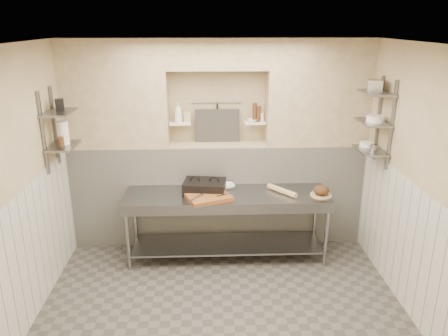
{
  "coord_description": "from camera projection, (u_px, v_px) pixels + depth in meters",
  "views": [
    {
      "loc": [
        -0.15,
        -3.97,
        2.99
      ],
      "look_at": [
        0.05,
        0.9,
        1.35
      ],
      "focal_mm": 35.0,
      "sensor_mm": 36.0,
      "label": 1
    }
  ],
  "objects": [
    {
      "name": "rolling_pin",
      "position": [
        282.0,
        191.0,
        5.58
      ],
      "size": [
        0.34,
        0.4,
        0.07
      ],
      "primitive_type": "cylinder",
      "rotation": [
        1.57,
        0.0,
        0.68
      ],
      "color": "tan",
      "rests_on": "prep_table"
    },
    {
      "name": "jug_left",
      "position": [
        63.0,
        133.0,
        5.12
      ],
      "size": [
        0.14,
        0.14,
        0.27
      ],
      "primitive_type": "cylinder",
      "color": "white",
      "rests_on": "wall_shelf_left_lower"
    },
    {
      "name": "condiment_c",
      "position": [
        262.0,
        117.0,
        5.87
      ],
      "size": [
        0.07,
        0.07,
        0.11
      ],
      "primitive_type": "cylinder",
      "color": "white",
      "rests_on": "alcove_shelf_right"
    },
    {
      "name": "hanging_steel",
      "position": [
        217.0,
        115.0,
        5.95
      ],
      "size": [
        0.02,
        0.02,
        0.3
      ],
      "primitive_type": "cylinder",
      "color": "black",
      "rests_on": "utensil_rail"
    },
    {
      "name": "floor",
      "position": [
        223.0,
        317.0,
        4.73
      ],
      "size": [
        4.0,
        3.9,
        0.1
      ],
      "primitive_type": "cube",
      "color": "#514D48",
      "rests_on": "ground"
    },
    {
      "name": "wainscot_left",
      "position": [
        27.0,
        260.0,
        4.42
      ],
      "size": [
        0.02,
        3.9,
        1.4
      ],
      "primitive_type": "cube",
      "color": "silver",
      "rests_on": "floor"
    },
    {
      "name": "wall_shelf_right_lower",
      "position": [
        370.0,
        150.0,
        5.31
      ],
      "size": [
        0.3,
        0.5,
        0.02
      ],
      "primitive_type": "cube",
      "color": "slate",
      "rests_on": "wall_right"
    },
    {
      "name": "knife_blade",
      "position": [
        225.0,
        195.0,
        5.42
      ],
      "size": [
        0.22,
        0.13,
        0.01
      ],
      "primitive_type": "cube",
      "rotation": [
        0.0,
        0.0,
        0.45
      ],
      "color": "gray",
      "rests_on": "cutting_board"
    },
    {
      "name": "box_left_upper",
      "position": [
        60.0,
        105.0,
        5.02
      ],
      "size": [
        0.12,
        0.12,
        0.13
      ],
      "primitive_type": "cube",
      "rotation": [
        0.0,
        0.0,
        0.34
      ],
      "color": "black",
      "rests_on": "wall_shelf_left_upper"
    },
    {
      "name": "wall_left",
      "position": [
        10.0,
        196.0,
        4.19
      ],
      "size": [
        0.1,
        3.9,
        2.8
      ],
      "primitive_type": "cube",
      "color": "#CAB489",
      "rests_on": "ground"
    },
    {
      "name": "wall_right",
      "position": [
        428.0,
        189.0,
        4.35
      ],
      "size": [
        0.1,
        3.9,
        2.8
      ],
      "primitive_type": "cube",
      "color": "#CAB489",
      "rests_on": "ground"
    },
    {
      "name": "backwall_lower",
      "position": [
        218.0,
        192.0,
        6.15
      ],
      "size": [
        4.0,
        0.4,
        1.4
      ],
      "primitive_type": "cube",
      "color": "silver",
      "rests_on": "floor"
    },
    {
      "name": "prep_table",
      "position": [
        227.0,
        213.0,
        5.64
      ],
      "size": [
        2.6,
        0.7,
        0.9
      ],
      "color": "gray",
      "rests_on": "floor"
    },
    {
      "name": "tongs",
      "position": [
        198.0,
        196.0,
        5.34
      ],
      "size": [
        0.19,
        0.25,
        0.03
      ],
      "primitive_type": "cylinder",
      "rotation": [
        1.57,
        0.0,
        -0.64
      ],
      "color": "gray",
      "rests_on": "cutting_board"
    },
    {
      "name": "backwall_header",
      "position": [
        217.0,
        54.0,
        5.54
      ],
      "size": [
        1.3,
        0.4,
        0.4
      ],
      "primitive_type": "cube",
      "color": "#CAB489",
      "rests_on": "backwall_lower"
    },
    {
      "name": "panini_press",
      "position": [
        205.0,
        186.0,
        5.62
      ],
      "size": [
        0.57,
        0.45,
        0.14
      ],
      "rotation": [
        0.0,
        0.0,
        -0.13
      ],
      "color": "black",
      "rests_on": "prep_table"
    },
    {
      "name": "bowl_alcove",
      "position": [
        252.0,
        120.0,
        5.83
      ],
      "size": [
        0.15,
        0.15,
        0.04
      ],
      "primitive_type": "imported",
      "rotation": [
        0.0,
        0.0,
        0.17
      ],
      "color": "white",
      "rests_on": "alcove_shelf_right"
    },
    {
      "name": "wall_shelf_left_lower",
      "position": [
        63.0,
        146.0,
        5.13
      ],
      "size": [
        0.3,
        0.5,
        0.02
      ],
      "primitive_type": "cube",
      "color": "slate",
      "rests_on": "wall_left"
    },
    {
      "name": "shelf_rail_left_a",
      "position": [
        55.0,
        126.0,
        5.25
      ],
      "size": [
        0.03,
        0.03,
        0.95
      ],
      "primitive_type": "cube",
      "color": "slate",
      "rests_on": "wall_left"
    },
    {
      "name": "wall_back",
      "position": [
        217.0,
        140.0,
        6.16
      ],
      "size": [
        4.0,
        0.1,
        2.8
      ],
      "primitive_type": "cube",
      "color": "#CAB489",
      "rests_on": "ground"
    },
    {
      "name": "wainscot_right",
      "position": [
        412.0,
        252.0,
        4.57
      ],
      "size": [
        0.02,
        3.9,
        1.4
      ],
      "primitive_type": "cube",
      "color": "silver",
      "rests_on": "floor"
    },
    {
      "name": "utensil_rail",
      "position": [
        217.0,
        102.0,
        5.91
      ],
      "size": [
        0.7,
        0.02,
        0.02
      ],
      "primitive_type": "cylinder",
      "rotation": [
        0.0,
        1.57,
        0.0
      ],
      "color": "gray",
      "rests_on": "wall_back"
    },
    {
      "name": "backwall_pillar_right",
      "position": [
        318.0,
        92.0,
        5.76
      ],
      "size": [
        1.35,
        0.4,
        1.4
      ],
      "primitive_type": "cube",
      "color": "#CAB489",
      "rests_on": "backwall_lower"
    },
    {
      "name": "ceiling",
      "position": [
        223.0,
        38.0,
        3.81
      ],
      "size": [
        4.0,
        3.9,
        0.1
      ],
      "primitive_type": "cube",
      "color": "silver",
      "rests_on": "ground"
    },
    {
      "name": "jar_alcove",
      "position": [
        188.0,
        117.0,
        5.83
      ],
      "size": [
        0.09,
        0.09,
        0.13
      ],
      "primitive_type": "cube",
      "color": "#CAB489",
      "rests_on": "alcove_shelf_left"
    },
    {
      "name": "shelf_rail_right_a",
      "position": [
        378.0,
        119.0,
        5.39
      ],
      "size": [
        0.03,
        0.03,
        1.05
      ],
      "primitive_type": "cube",
      "color": "slate",
      "rests_on": "wall_right"
    },
    {
      "name": "wall_shelf_left_upper",
      "position": [
        59.0,
        112.0,
        5.0
      ],
      "size": [
        0.3,
        0.5,
        0.03
      ],
      "primitive_type": "cube",
      "color": "slate",
      "rests_on": "wall_left"
    },
    {
      "name": "backwall_pillar_left",
      "position": [
        115.0,
        94.0,
        5.65
      ],
      "size": [
        1.35,
        0.4,
        1.4
      ],
      "primitive_type": "cube",
      "color": "#CAB489",
      "rests_on": "backwall_lower"
    },
    {
      "name": "cutting_board",
      "position": [
        209.0,
        197.0,
        5.4
      ],
      "size": [
        0.62,
        0.53,
        0.05
      ],
      "primitive_type": "cube",
      "rotation": [
        0.0,
        0.0,
        0.37
      ],
      "color": "brown",
      "rests_on": "prep_table"
    },
    {
      "name": "canister_right",
      "position": [
        374.0,
        148.0,
        5.2
      ],
      "size": [
        0.09,
        0.09,
        0.09
      ],
      "primitive_type": "cylinder",
      "color": "gray",
      "rests_on": "wall_shelf_right_lower"
    },
    {
      "name": "alcove_sill",
      "position": [
        218.0,
        144.0,
        5.92
      ],
      "size": [
        1.3,
        0.4,
        0.02
      ],
      "primitive_type": "cube",
      "color": "#CAB489",
      "rests_on": "backwall_lower"
    },
    {
      "name": "condiment_a",
      "position": [
        259.0,
        114.0,
        5.82
      ],
      "size": [
        0.06,
        0.06,
        0.21
      ],
      "primitive_type": "cylinder",
      "color": "#472A16",
      "rests_on": "alcove_shelf_right"
    },
    {
      "name": "shelf_rail_left_b",
      "position": [
        43.0,
        134.0,
        4.87
      ],
      "size": [
        0.03,
        0.03,
        0.95
      ],
      "primitive_type": "cube",
      "color": "slate",
      "rests_on": "wall_left"
    },
    {
      "name": "bread_loaf",
      "position": [
        321.0,
        190.0,
        5.49
      ],
      "size": [
        0.2,
        0.2,
        0.12
      ],
      "primitive_type": "ellipsoid",
      "color": "#4C2D19",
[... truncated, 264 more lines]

